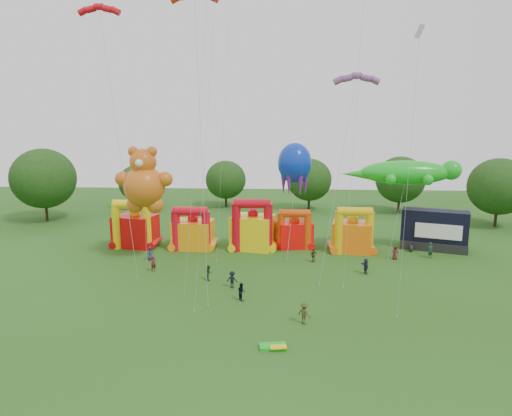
# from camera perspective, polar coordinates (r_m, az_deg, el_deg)

# --- Properties ---
(ground) EXTENTS (160.00, 160.00, 0.00)m
(ground) POSITION_cam_1_polar(r_m,az_deg,el_deg) (34.60, -1.73, -17.72)
(ground) COLOR #274914
(ground) RESTS_ON ground
(tree_ring) EXTENTS (120.56, 122.63, 12.07)m
(tree_ring) POSITION_cam_1_polar(r_m,az_deg,el_deg) (32.76, -3.72, -7.47)
(tree_ring) COLOR #352314
(tree_ring) RESTS_ON ground
(bouncy_castle_0) EXTENTS (5.89, 5.12, 6.51)m
(bouncy_castle_0) POSITION_cam_1_polar(r_m,az_deg,el_deg) (62.62, -14.90, -2.46)
(bouncy_castle_0) COLOR red
(bouncy_castle_0) RESTS_ON ground
(bouncy_castle_1) EXTENTS (5.30, 4.38, 5.77)m
(bouncy_castle_1) POSITION_cam_1_polar(r_m,az_deg,el_deg) (60.16, -7.91, -3.00)
(bouncy_castle_1) COLOR orange
(bouncy_castle_1) RESTS_ON ground
(bouncy_castle_2) EXTENTS (5.94, 5.14, 6.84)m
(bouncy_castle_2) POSITION_cam_1_polar(r_m,az_deg,el_deg) (59.22, -0.41, -2.72)
(bouncy_castle_2) COLOR yellow
(bouncy_castle_2) RESTS_ON ground
(bouncy_castle_3) EXTENTS (5.11, 4.45, 5.30)m
(bouncy_castle_3) POSITION_cam_1_polar(r_m,az_deg,el_deg) (60.43, 4.79, -3.02)
(bouncy_castle_3) COLOR red
(bouncy_castle_3) RESTS_ON ground
(bouncy_castle_4) EXTENTS (5.50, 4.73, 6.01)m
(bouncy_castle_4) POSITION_cam_1_polar(r_m,az_deg,el_deg) (59.44, 11.96, -3.21)
(bouncy_castle_4) COLOR orange
(bouncy_castle_4) RESTS_ON ground
(stage_trailer) EXTENTS (8.67, 5.49, 5.21)m
(stage_trailer) POSITION_cam_1_polar(r_m,az_deg,el_deg) (63.58, 21.39, -2.61)
(stage_trailer) COLOR black
(stage_trailer) RESTS_ON ground
(teddy_bear_kite) EXTENTS (6.74, 4.78, 13.76)m
(teddy_bear_kite) POSITION_cam_1_polar(r_m,az_deg,el_deg) (54.23, -13.83, 3.06)
(teddy_bear_kite) COLOR #CE5D16
(teddy_bear_kite) RESTS_ON ground
(gecko_kite) EXTENTS (14.67, 6.19, 11.82)m
(gecko_kite) POSITION_cam_1_polar(r_m,az_deg,el_deg) (59.12, 17.82, 2.10)
(gecko_kite) COLOR green
(gecko_kite) RESTS_ON ground
(octopus_kite) EXTENTS (4.56, 11.09, 13.69)m
(octopus_kite) POSITION_cam_1_polar(r_m,az_deg,el_deg) (60.78, 4.69, 2.74)
(octopus_kite) COLOR #0C2DB6
(octopus_kite) RESTS_ON ground
(parafoil_kites) EXTENTS (31.86, 12.65, 29.48)m
(parafoil_kites) POSITION_cam_1_polar(r_m,az_deg,el_deg) (47.42, -6.54, 6.72)
(parafoil_kites) COLOR red
(parafoil_kites) RESTS_ON ground
(diamond_kites) EXTENTS (21.97, 20.75, 42.57)m
(diamond_kites) POSITION_cam_1_polar(r_m,az_deg,el_deg) (45.88, 1.68, 11.36)
(diamond_kites) COLOR #E30A44
(diamond_kites) RESTS_ON ground
(folded_kite_bundle) EXTENTS (2.13, 1.34, 0.31)m
(folded_kite_bundle) POSITION_cam_1_polar(r_m,az_deg,el_deg) (35.22, 2.21, -16.92)
(folded_kite_bundle) COLOR green
(folded_kite_bundle) RESTS_ON ground
(spectator_0) EXTENTS (0.95, 0.78, 1.67)m
(spectator_0) POSITION_cam_1_polar(r_m,az_deg,el_deg) (56.50, -13.09, -5.53)
(spectator_0) COLOR #2A2B46
(spectator_0) RESTS_ON ground
(spectator_1) EXTENTS (0.75, 0.75, 1.76)m
(spectator_1) POSITION_cam_1_polar(r_m,az_deg,el_deg) (52.33, -12.70, -6.80)
(spectator_1) COLOR maroon
(spectator_1) RESTS_ON ground
(spectator_2) EXTENTS (0.79, 0.92, 1.61)m
(spectator_2) POSITION_cam_1_polar(r_m,az_deg,el_deg) (48.66, -5.92, -8.04)
(spectator_2) COLOR #173920
(spectator_2) RESTS_ON ground
(spectator_3) EXTENTS (1.22, 0.86, 1.73)m
(spectator_3) POSITION_cam_1_polar(r_m,az_deg,el_deg) (46.32, -2.99, -8.92)
(spectator_3) COLOR black
(spectator_3) RESTS_ON ground
(spectator_4) EXTENTS (1.05, 0.86, 1.68)m
(spectator_4) POSITION_cam_1_polar(r_m,az_deg,el_deg) (54.74, 7.18, -5.86)
(spectator_4) COLOR #463C1C
(spectator_4) RESTS_ON ground
(spectator_5) EXTENTS (0.93, 1.69, 1.74)m
(spectator_5) POSITION_cam_1_polar(r_m,az_deg,el_deg) (51.65, 13.53, -7.09)
(spectator_5) COLOR #24243C
(spectator_5) RESTS_ON ground
(spectator_6) EXTENTS (0.87, 0.62, 1.67)m
(spectator_6) POSITION_cam_1_polar(r_m,az_deg,el_deg) (57.77, 16.99, -5.37)
(spectator_6) COLOR maroon
(spectator_6) RESTS_ON ground
(spectator_7) EXTENTS (0.86, 0.77, 1.98)m
(spectator_7) POSITION_cam_1_polar(r_m,az_deg,el_deg) (59.68, 20.99, -4.95)
(spectator_7) COLOR #163929
(spectator_7) RESTS_ON ground
(spectator_8) EXTENTS (0.96, 1.02, 1.67)m
(spectator_8) POSITION_cam_1_polar(r_m,az_deg,el_deg) (43.32, -1.84, -10.39)
(spectator_8) COLOR black
(spectator_8) RESTS_ON ground
(spectator_9) EXTENTS (1.35, 1.22, 1.82)m
(spectator_9) POSITION_cam_1_polar(r_m,az_deg,el_deg) (38.81, 6.04, -12.95)
(spectator_9) COLOR #3E3918
(spectator_9) RESTS_ON ground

